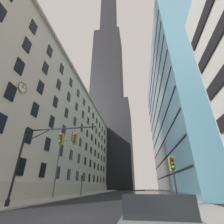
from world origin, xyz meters
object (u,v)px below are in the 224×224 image
Objects in this scene: traffic_signal_mast at (49,147)px; traffic_light_near_right at (172,166)px; parked_car at (156,222)px; street_lamppost at (59,162)px; traffic_light_far_left at (82,179)px.

traffic_signal_mast reaches higher than traffic_light_near_right.
traffic_signal_mast is 2.09× the size of traffic_light_near_right.
traffic_signal_mast is 1.71× the size of parked_car.
traffic_light_near_right is 0.82× the size of parked_car.
traffic_signal_mast is 11.28m from street_lamppost.
traffic_signal_mast is 0.89× the size of street_lamppost.
traffic_light_far_left is at bearing 99.86° from traffic_signal_mast.
street_lamppost is 22.97m from parked_car.
traffic_light_near_right reaches higher than traffic_light_far_left.
traffic_light_near_right is at bearing 74.23° from parked_car.
traffic_light_near_right is at bearing -34.12° from street_lamppost.
traffic_light_far_left is at bearing 127.12° from traffic_light_near_right.
street_lamppost reaches higher than traffic_signal_mast.
street_lamppost is at bearing 112.55° from traffic_signal_mast.
parked_car is at bearing -105.77° from traffic_light_near_right.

